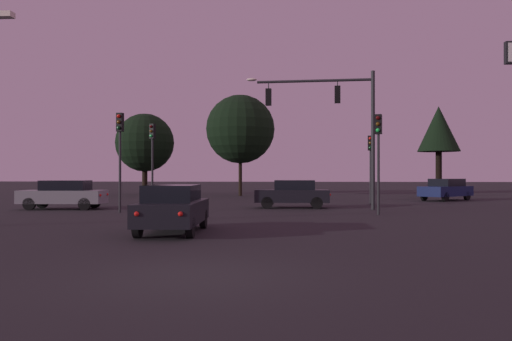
{
  "coord_description": "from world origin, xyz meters",
  "views": [
    {
      "loc": [
        1.75,
        -9.31,
        1.88
      ],
      "look_at": [
        -0.13,
        18.42,
        2.05
      ],
      "focal_mm": 35.83,
      "sensor_mm": 36.0,
      "label": 1
    }
  ],
  "objects_px": {
    "car_nearside_lane": "(173,208)",
    "tree_behind_sign": "(145,143)",
    "traffic_light_median": "(370,156)",
    "tree_center_horizon": "(439,130)",
    "traffic_signal_mast_arm": "(336,113)",
    "car_crossing_right": "(64,194)",
    "traffic_light_far_side": "(378,144)",
    "tree_left_far": "(240,129)",
    "car_crossing_left": "(293,193)",
    "traffic_light_corner_right": "(152,148)",
    "car_far_lane": "(446,189)",
    "traffic_light_corner_left": "(120,142)"
  },
  "relations": [
    {
      "from": "traffic_signal_mast_arm",
      "to": "car_crossing_left",
      "type": "distance_m",
      "value": 4.93
    },
    {
      "from": "car_nearside_lane",
      "to": "car_far_lane",
      "type": "height_order",
      "value": "same"
    },
    {
      "from": "traffic_light_corner_left",
      "to": "tree_behind_sign",
      "type": "distance_m",
      "value": 21.37
    },
    {
      "from": "traffic_signal_mast_arm",
      "to": "traffic_light_median",
      "type": "xyz_separation_m",
      "value": [
        2.45,
        4.42,
        -2.07
      ]
    },
    {
      "from": "car_crossing_right",
      "to": "traffic_light_far_side",
      "type": "bearing_deg",
      "value": -9.45
    },
    {
      "from": "traffic_light_corner_right",
      "to": "tree_center_horizon",
      "type": "distance_m",
      "value": 24.41
    },
    {
      "from": "traffic_light_median",
      "to": "tree_left_far",
      "type": "distance_m",
      "value": 14.88
    },
    {
      "from": "car_crossing_right",
      "to": "tree_center_horizon",
      "type": "xyz_separation_m",
      "value": [
        24.2,
        17.05,
        4.72
      ]
    },
    {
      "from": "traffic_light_corner_right",
      "to": "tree_center_horizon",
      "type": "xyz_separation_m",
      "value": [
        20.57,
        12.96,
        2.09
      ]
    },
    {
      "from": "traffic_signal_mast_arm",
      "to": "tree_center_horizon",
      "type": "relative_size",
      "value": 0.97
    },
    {
      "from": "traffic_light_corner_right",
      "to": "tree_left_far",
      "type": "bearing_deg",
      "value": 72.13
    },
    {
      "from": "traffic_light_corner_left",
      "to": "car_crossing_left",
      "type": "distance_m",
      "value": 9.55
    },
    {
      "from": "traffic_light_corner_right",
      "to": "traffic_light_median",
      "type": "xyz_separation_m",
      "value": [
        13.17,
        1.17,
        -0.46
      ]
    },
    {
      "from": "traffic_light_far_side",
      "to": "car_crossing_right",
      "type": "xyz_separation_m",
      "value": [
        -15.92,
        2.65,
        -2.43
      ]
    },
    {
      "from": "traffic_light_far_side",
      "to": "car_nearside_lane",
      "type": "height_order",
      "value": "traffic_light_far_side"
    },
    {
      "from": "car_crossing_left",
      "to": "tree_behind_sign",
      "type": "height_order",
      "value": "tree_behind_sign"
    },
    {
      "from": "car_far_lane",
      "to": "tree_center_horizon",
      "type": "distance_m",
      "value": 8.42
    },
    {
      "from": "traffic_light_corner_left",
      "to": "car_nearside_lane",
      "type": "distance_m",
      "value": 9.63
    },
    {
      "from": "tree_left_far",
      "to": "traffic_light_median",
      "type": "bearing_deg",
      "value": -51.63
    },
    {
      "from": "traffic_light_corner_left",
      "to": "tree_left_far",
      "type": "xyz_separation_m",
      "value": [
        3.97,
        18.82,
        2.25
      ]
    },
    {
      "from": "traffic_light_far_side",
      "to": "tree_behind_sign",
      "type": "distance_m",
      "value": 27.34
    },
    {
      "from": "car_nearside_lane",
      "to": "car_far_lane",
      "type": "distance_m",
      "value": 25.06
    },
    {
      "from": "traffic_light_median",
      "to": "tree_left_far",
      "type": "relative_size",
      "value": 0.49
    },
    {
      "from": "traffic_signal_mast_arm",
      "to": "car_crossing_right",
      "type": "relative_size",
      "value": 1.62
    },
    {
      "from": "traffic_light_median",
      "to": "tree_center_horizon",
      "type": "relative_size",
      "value": 0.56
    },
    {
      "from": "traffic_light_far_side",
      "to": "tree_left_far",
      "type": "xyz_separation_m",
      "value": [
        -8.22,
        19.39,
        2.4
      ]
    },
    {
      "from": "traffic_light_far_side",
      "to": "car_far_lane",
      "type": "bearing_deg",
      "value": 62.06
    },
    {
      "from": "traffic_signal_mast_arm",
      "to": "traffic_light_corner_left",
      "type": "height_order",
      "value": "traffic_signal_mast_arm"
    },
    {
      "from": "tree_center_horizon",
      "to": "traffic_light_median",
      "type": "bearing_deg",
      "value": -122.13
    },
    {
      "from": "traffic_signal_mast_arm",
      "to": "tree_center_horizon",
      "type": "distance_m",
      "value": 18.98
    },
    {
      "from": "traffic_light_median",
      "to": "car_crossing_right",
      "type": "distance_m",
      "value": 17.73
    },
    {
      "from": "car_far_lane",
      "to": "traffic_light_median",
      "type": "bearing_deg",
      "value": -140.19
    },
    {
      "from": "traffic_light_median",
      "to": "tree_center_horizon",
      "type": "distance_m",
      "value": 14.15
    },
    {
      "from": "traffic_light_median",
      "to": "tree_center_horizon",
      "type": "height_order",
      "value": "tree_center_horizon"
    },
    {
      "from": "car_nearside_lane",
      "to": "tree_behind_sign",
      "type": "distance_m",
      "value": 30.6
    },
    {
      "from": "traffic_light_far_side",
      "to": "car_crossing_left",
      "type": "xyz_separation_m",
      "value": [
        -3.87,
        4.48,
        -2.44
      ]
    },
    {
      "from": "traffic_light_corner_right",
      "to": "car_far_lane",
      "type": "relative_size",
      "value": 1.12
    },
    {
      "from": "car_crossing_right",
      "to": "car_far_lane",
      "type": "height_order",
      "value": "same"
    },
    {
      "from": "traffic_light_corner_left",
      "to": "traffic_light_median",
      "type": "relative_size",
      "value": 1.15
    },
    {
      "from": "traffic_signal_mast_arm",
      "to": "car_crossing_left",
      "type": "bearing_deg",
      "value": 156.54
    },
    {
      "from": "traffic_light_corner_right",
      "to": "tree_left_far",
      "type": "xyz_separation_m",
      "value": [
        4.08,
        12.65,
        2.2
      ]
    },
    {
      "from": "car_crossing_left",
      "to": "car_far_lane",
      "type": "xyz_separation_m",
      "value": [
        10.7,
        8.39,
        0.0
      ]
    },
    {
      "from": "traffic_light_far_side",
      "to": "tree_center_horizon",
      "type": "xyz_separation_m",
      "value": [
        8.27,
        19.7,
        2.29
      ]
    },
    {
      "from": "traffic_light_far_side",
      "to": "tree_left_far",
      "type": "height_order",
      "value": "tree_left_far"
    },
    {
      "from": "traffic_light_corner_right",
      "to": "tree_behind_sign",
      "type": "height_order",
      "value": "tree_behind_sign"
    },
    {
      "from": "traffic_light_far_side",
      "to": "car_far_lane",
      "type": "height_order",
      "value": "traffic_light_far_side"
    },
    {
      "from": "traffic_signal_mast_arm",
      "to": "car_far_lane",
      "type": "relative_size",
      "value": 1.66
    },
    {
      "from": "car_crossing_left",
      "to": "traffic_light_corner_right",
      "type": "bearing_deg",
      "value": 165.03
    },
    {
      "from": "car_nearside_lane",
      "to": "traffic_light_median",
      "type": "bearing_deg",
      "value": 60.98
    },
    {
      "from": "car_crossing_left",
      "to": "tree_center_horizon",
      "type": "relative_size",
      "value": 0.55
    }
  ]
}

